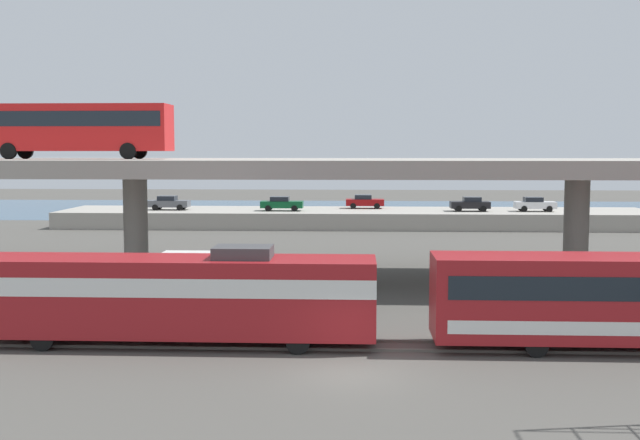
% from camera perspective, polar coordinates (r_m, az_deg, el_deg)
% --- Properties ---
extents(ground_plane, '(260.00, 260.00, 0.00)m').
position_cam_1_polar(ground_plane, '(28.95, 2.16, -11.22)').
color(ground_plane, '#4C4944').
extents(rail_strip_near, '(110.00, 0.12, 0.12)m').
position_cam_1_polar(rail_strip_near, '(32.06, 2.22, -9.48)').
color(rail_strip_near, '#59544C').
rests_on(rail_strip_near, ground_plane).
extents(rail_strip_far, '(110.00, 0.12, 0.12)m').
position_cam_1_polar(rail_strip_far, '(33.53, 2.25, -8.82)').
color(rail_strip_far, '#59544C').
rests_on(rail_strip_far, ground_plane).
extents(train_locomotive, '(17.84, 3.04, 4.18)m').
position_cam_1_polar(train_locomotive, '(33.41, -11.93, -5.25)').
color(train_locomotive, maroon).
rests_on(train_locomotive, ground_plane).
extents(highway_overpass, '(96.00, 12.76, 7.58)m').
position_cam_1_polar(highway_overpass, '(47.79, 2.45, 3.66)').
color(highway_overpass, '#9E998E').
rests_on(highway_overpass, ground_plane).
extents(transit_bus_on_overpass, '(12.00, 2.68, 3.40)m').
position_cam_1_polar(transit_bus_on_overpass, '(51.26, -17.54, 6.59)').
color(transit_bus_on_overpass, red).
rests_on(transit_bus_on_overpass, highway_overpass).
extents(service_truck_west, '(6.80, 2.46, 3.04)m').
position_cam_1_polar(service_truck_west, '(38.98, -7.03, -4.51)').
color(service_truck_west, navy).
rests_on(service_truck_west, ground_plane).
extents(pier_parking_lot, '(62.42, 10.51, 1.73)m').
position_cam_1_polar(pier_parking_lot, '(83.09, 2.57, 0.15)').
color(pier_parking_lot, '#9E998E').
rests_on(pier_parking_lot, ground_plane).
extents(parked_car_0, '(4.24, 1.98, 1.50)m').
position_cam_1_polar(parked_car_0, '(84.59, -11.02, 1.26)').
color(parked_car_0, '#515459').
rests_on(parked_car_0, pier_parking_lot).
extents(parked_car_1, '(4.15, 1.95, 1.50)m').
position_cam_1_polar(parked_car_1, '(85.23, 3.29, 1.37)').
color(parked_car_1, maroon).
rests_on(parked_car_1, pier_parking_lot).
extents(parked_car_2, '(4.06, 1.95, 1.50)m').
position_cam_1_polar(parked_car_2, '(82.68, 10.97, 1.17)').
color(parked_car_2, black).
rests_on(parked_car_2, pier_parking_lot).
extents(parked_car_3, '(4.16, 1.88, 1.50)m').
position_cam_1_polar(parked_car_3, '(83.98, 15.46, 1.14)').
color(parked_car_3, silver).
rests_on(parked_car_3, pier_parking_lot).
extents(parked_car_4, '(4.43, 1.87, 1.50)m').
position_cam_1_polar(parked_car_4, '(81.83, -2.84, 1.22)').
color(parked_car_4, '#0C4C26').
rests_on(parked_car_4, pier_parking_lot).
extents(harbor_water, '(140.00, 36.00, 0.01)m').
position_cam_1_polar(harbor_water, '(106.09, 2.62, 0.78)').
color(harbor_water, '#2D5170').
rests_on(harbor_water, ground_plane).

